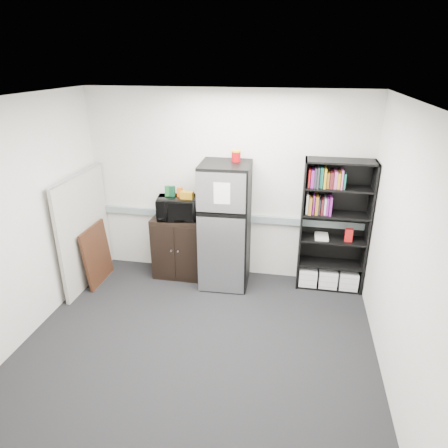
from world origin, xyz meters
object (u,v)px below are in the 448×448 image
cabinet (180,247)px  cubicle_partition (84,230)px  bookshelf (334,228)px  refrigerator (225,226)px  microwave (177,208)px

cabinet → cubicle_partition: bearing=-161.4°
cubicle_partition → cabinet: (1.25, 0.42, -0.35)m
bookshelf → refrigerator: (-1.47, -0.14, -0.03)m
refrigerator → bookshelf: bearing=3.7°
bookshelf → cubicle_partition: bookshelf is taller
cabinet → refrigerator: bearing=-6.5°
cubicle_partition → microwave: cubicle_partition is taller
cabinet → microwave: bearing=-90.0°
bookshelf → microwave: (-2.18, -0.08, 0.17)m
cubicle_partition → microwave: size_ratio=2.89×
cabinet → refrigerator: refrigerator is taller
bookshelf → cabinet: 2.23m
cubicle_partition → microwave: bearing=17.9°
microwave → refrigerator: refrigerator is taller
bookshelf → cubicle_partition: 3.46m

